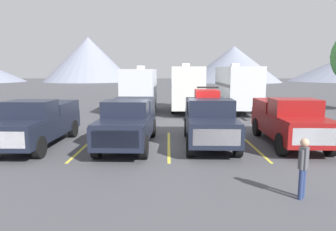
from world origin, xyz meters
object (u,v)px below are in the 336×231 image
Objects in this scene: pickup_truck_a at (38,122)px; camper_trailer_c at (236,87)px; camper_trailer_b at (185,87)px; pickup_truck_c at (208,118)px; person_a at (302,164)px; pickup_truck_b at (128,120)px; pickup_truck_d at (288,120)px; camper_trailer_a at (139,88)px.

pickup_truck_a is 0.68× the size of camper_trailer_c.
camper_trailer_c is at bearing 2.62° from camper_trailer_b.
camper_trailer_b is 4.08m from camper_trailer_c.
pickup_truck_a is 1.03× the size of pickup_truck_c.
pickup_truck_b is at bearing 132.10° from person_a.
pickup_truck_b is at bearing 0.43° from pickup_truck_a.
camper_trailer_c reaches higher than pickup_truck_a.
pickup_truck_b is at bearing -106.41° from camper_trailer_b.
pickup_truck_c is 3.63m from pickup_truck_d.
pickup_truck_a reaches higher than person_a.
camper_trailer_c reaches higher than camper_trailer_a.
camper_trailer_b is at bearing 110.83° from pickup_truck_d.
pickup_truck_a is at bearing -178.52° from pickup_truck_d.
camper_trailer_b is (3.67, 0.00, 0.09)m from camper_trailer_a.
camper_trailer_b reaches higher than camper_trailer_a.
pickup_truck_a is 7.62m from pickup_truck_c.
camper_trailer_b reaches higher than pickup_truck_a.
camper_trailer_c is (4.07, 0.19, 0.00)m from camper_trailer_b.
person_a is (-2.03, -16.82, -1.13)m from camper_trailer_c.
camper_trailer_b is (7.22, 10.88, 0.98)m from pickup_truck_a.
pickup_truck_a is 0.98× the size of pickup_truck_b.
pickup_truck_a is at bearing -179.57° from pickup_truck_b.
camper_trailer_b is at bearing 96.98° from person_a.
person_a is at bearing -71.05° from camper_trailer_a.
camper_trailer_b is (-4.03, 10.59, 0.94)m from pickup_truck_d.
camper_trailer_c is at bearing 71.26° from pickup_truck_c.
pickup_truck_c is at bearing 105.34° from person_a.
camper_trailer_a is at bearing 92.53° from pickup_truck_b.
pickup_truck_c is 0.66× the size of camper_trailer_c.
pickup_truck_a is 3.49× the size of person_a.
pickup_truck_a is at bearing -178.30° from pickup_truck_c.
pickup_truck_d is at bearing 71.81° from person_a.
pickup_truck_a is at bearing -108.05° from camper_trailer_a.
person_a is at bearing -96.90° from camper_trailer_c.
pickup_truck_c is 6.21m from person_a.
pickup_truck_d is 0.70× the size of camper_trailer_b.
camper_trailer_b is 4.97× the size of person_a.
pickup_truck_b is 10.89m from camper_trailer_a.
person_a is at bearing -108.19° from pickup_truck_d.
camper_trailer_c is 16.98m from person_a.
pickup_truck_c is at bearing 1.70° from pickup_truck_a.
pickup_truck_b is 0.74× the size of camper_trailer_a.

